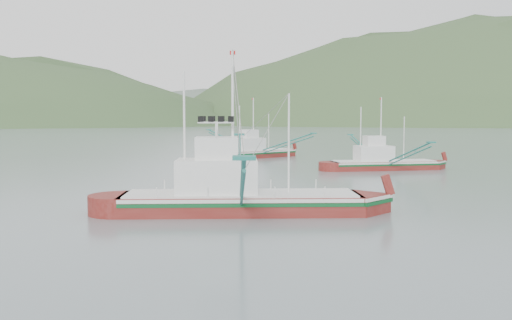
{
  "coord_description": "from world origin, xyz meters",
  "views": [
    {
      "loc": [
        -1.06,
        -37.68,
        6.62
      ],
      "look_at": [
        0.0,
        6.0,
        3.2
      ],
      "focal_mm": 40.0,
      "sensor_mm": 36.0,
      "label": 1
    }
  ],
  "objects": [
    {
      "name": "bg_boat_far",
      "position": [
        0.98,
        51.71,
        2.17
      ],
      "size": [
        19.5,
        21.78,
        10.12
      ],
      "rotation": [
        0.0,
        0.0,
        0.68
      ],
      "color": "maroon",
      "rests_on": "ground"
    },
    {
      "name": "ground",
      "position": [
        0.0,
        0.0,
        0.0
      ],
      "size": [
        1200.0,
        1200.0,
        0.0
      ],
      "primitive_type": "plane",
      "color": "slate",
      "rests_on": "ground"
    },
    {
      "name": "bg_boat_right",
      "position": [
        16.1,
        31.33,
        1.57
      ],
      "size": [
        13.37,
        23.34,
        9.52
      ],
      "rotation": [
        0.0,
        0.0,
        0.16
      ],
      "color": "maroon",
      "rests_on": "ground"
    },
    {
      "name": "main_boat",
      "position": [
        -1.43,
        0.63,
        1.7
      ],
      "size": [
        16.25,
        29.37,
        11.88
      ],
      "rotation": [
        0.0,
        0.0,
        0.01
      ],
      "color": "maroon",
      "rests_on": "ground"
    },
    {
      "name": "ridge_distant",
      "position": [
        30.0,
        560.0,
        0.0
      ],
      "size": [
        960.0,
        400.0,
        240.0
      ],
      "primitive_type": "ellipsoid",
      "color": "slate",
      "rests_on": "ground"
    }
  ]
}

